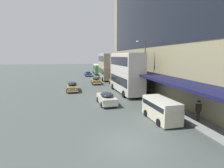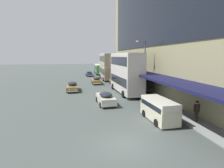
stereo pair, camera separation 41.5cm
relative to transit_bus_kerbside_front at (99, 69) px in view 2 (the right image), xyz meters
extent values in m
plane|color=#49524E|center=(-3.85, -45.75, -1.78)|extent=(240.00, 240.00, 0.00)
cube|color=#15163A|center=(2.55, -45.75, 1.47)|extent=(3.20, 72.00, 0.24)
cube|color=#529B52|center=(0.00, 0.00, -0.12)|extent=(2.70, 9.80, 2.63)
cube|color=black|center=(0.00, 0.00, 0.20)|extent=(2.73, 9.02, 1.16)
cube|color=silver|center=(0.00, 0.00, 1.25)|extent=(2.60, 9.80, 0.12)
cube|color=black|center=(0.07, 4.92, 0.95)|extent=(1.28, 0.08, 0.36)
cylinder|color=black|center=(-1.23, 3.34, -1.28)|extent=(0.26, 1.00, 1.00)
cylinder|color=black|center=(1.33, 3.30, -1.28)|extent=(0.26, 1.00, 1.00)
cylinder|color=black|center=(-1.32, -3.01, -1.28)|extent=(0.26, 1.00, 1.00)
cylinder|color=black|center=(1.23, -3.05, -1.28)|extent=(0.26, 1.00, 1.00)
cube|color=beige|center=(0.53, -29.88, -0.02)|extent=(2.88, 9.95, 2.82)
cube|color=black|center=(0.53, -29.88, 0.32)|extent=(2.90, 9.16, 1.24)
cube|color=silver|center=(0.53, -29.88, 1.44)|extent=(2.78, 9.95, 0.12)
cube|color=beige|center=(0.53, -29.88, 2.90)|extent=(2.88, 9.95, 2.82)
cube|color=black|center=(0.53, -29.88, 3.24)|extent=(2.90, 9.16, 1.24)
cube|color=silver|center=(0.53, -29.88, 4.36)|extent=(2.78, 9.95, 0.12)
cube|color=black|center=(0.36, -24.90, 4.06)|extent=(1.28, 0.10, 0.36)
cylinder|color=black|center=(-0.85, -26.57, -1.28)|extent=(0.28, 1.01, 1.00)
cylinder|color=black|center=(1.69, -26.48, -1.28)|extent=(0.28, 1.01, 1.00)
cylinder|color=black|center=(-0.64, -32.98, -1.28)|extent=(0.28, 1.01, 1.00)
cylinder|color=black|center=(1.91, -32.89, -1.28)|extent=(0.28, 1.01, 1.00)
cube|color=tan|center=(0.21, -13.51, 0.01)|extent=(2.56, 9.71, 2.89)
cube|color=black|center=(0.21, -13.51, 0.36)|extent=(2.59, 8.94, 1.27)
cube|color=silver|center=(0.21, -13.51, 1.50)|extent=(2.46, 9.71, 0.12)
cube|color=tan|center=(0.21, -13.51, 3.00)|extent=(2.56, 9.71, 2.89)
cube|color=black|center=(0.21, -13.51, 3.34)|extent=(2.59, 8.94, 1.27)
cube|color=silver|center=(0.21, -13.51, 4.49)|extent=(2.46, 9.71, 0.12)
cube|color=black|center=(0.26, -8.63, 4.19)|extent=(1.22, 0.07, 0.36)
cylinder|color=black|center=(-0.98, -10.20, -1.28)|extent=(0.26, 1.00, 1.00)
cylinder|color=black|center=(1.47, -10.23, -1.28)|extent=(0.26, 1.00, 1.00)
cylinder|color=black|center=(-1.05, -16.50, -1.28)|extent=(0.26, 1.00, 1.00)
cylinder|color=black|center=(1.39, -16.53, -1.28)|extent=(0.26, 1.00, 1.00)
cube|color=olive|center=(-7.77, -26.68, -1.20)|extent=(1.92, 4.58, 0.72)
ellipsoid|color=#1E232D|center=(-7.78, -26.45, -0.56)|extent=(1.64, 2.54, 0.63)
cube|color=silver|center=(-7.69, -28.99, -1.41)|extent=(1.68, 0.18, 0.14)
cube|color=silver|center=(-7.85, -24.37, -1.41)|extent=(1.68, 0.18, 0.14)
sphere|color=silver|center=(-7.20, -28.94, -1.15)|extent=(0.18, 0.18, 0.18)
sphere|color=silver|center=(-8.17, -28.98, -1.15)|extent=(0.18, 0.18, 0.18)
cylinder|color=black|center=(-6.84, -28.05, -1.46)|extent=(0.16, 0.64, 0.64)
cylinder|color=black|center=(-8.60, -28.11, -1.46)|extent=(0.16, 0.64, 0.64)
cylinder|color=black|center=(-6.93, -25.25, -1.46)|extent=(0.16, 0.64, 0.64)
cylinder|color=black|center=(-8.70, -25.31, -1.46)|extent=(0.16, 0.64, 0.64)
cube|color=beige|center=(-3.59, -35.77, -1.17)|extent=(1.97, 4.30, 0.79)
ellipsoid|color=#1E232D|center=(-3.58, -35.98, -0.54)|extent=(1.66, 2.40, 0.50)
cube|color=silver|center=(-3.70, -33.61, -1.41)|extent=(1.67, 0.21, 0.14)
cube|color=silver|center=(-3.48, -37.92, -1.41)|extent=(1.67, 0.21, 0.14)
sphere|color=silver|center=(-4.18, -33.67, -1.12)|extent=(0.18, 0.18, 0.18)
sphere|color=silver|center=(-3.22, -33.62, -1.12)|extent=(0.18, 0.18, 0.18)
cylinder|color=black|center=(-4.53, -34.51, -1.46)|extent=(0.17, 0.65, 0.64)
cylinder|color=black|center=(-2.78, -34.42, -1.46)|extent=(0.17, 0.65, 0.64)
cylinder|color=black|center=(-4.39, -37.12, -1.46)|extent=(0.17, 0.65, 0.64)
cylinder|color=black|center=(-2.65, -37.03, -1.46)|extent=(0.17, 0.65, 0.64)
cube|color=olive|center=(0.57, -22.14, -1.19)|extent=(1.79, 4.08, 0.74)
ellipsoid|color=#1E232D|center=(0.57, -22.35, -0.59)|extent=(1.53, 2.26, 0.51)
cube|color=silver|center=(0.50, -20.08, -1.41)|extent=(1.58, 0.17, 0.14)
cube|color=silver|center=(0.63, -24.21, -1.41)|extent=(1.58, 0.17, 0.14)
sphere|color=silver|center=(0.04, -20.12, -1.14)|extent=(0.18, 0.18, 0.18)
sphere|color=silver|center=(0.95, -20.09, -1.14)|extent=(0.18, 0.18, 0.18)
cylinder|color=black|center=(-0.30, -20.92, -1.46)|extent=(0.16, 0.64, 0.64)
cylinder|color=black|center=(1.35, -20.87, -1.46)|extent=(0.16, 0.64, 0.64)
cylinder|color=black|center=(-0.22, -23.42, -1.46)|extent=(0.16, 0.64, 0.64)
cylinder|color=black|center=(1.43, -23.37, -1.46)|extent=(0.16, 0.64, 0.64)
cube|color=olive|center=(-3.06, -19.98, -1.19)|extent=(1.65, 4.09, 0.75)
ellipsoid|color=#1E232D|center=(-3.06, -20.18, -0.56)|extent=(1.45, 2.25, 0.54)
cube|color=silver|center=(-3.06, -17.88, -1.41)|extent=(1.57, 0.12, 0.14)
cube|color=silver|center=(-3.06, -22.07, -1.41)|extent=(1.57, 0.12, 0.14)
sphere|color=silver|center=(-3.51, -17.91, -1.14)|extent=(0.18, 0.18, 0.18)
sphere|color=silver|center=(-2.60, -17.91, -1.14)|extent=(0.18, 0.18, 0.18)
cylinder|color=black|center=(-3.88, -18.71, -1.46)|extent=(0.14, 0.64, 0.64)
cylinder|color=black|center=(-2.23, -18.71, -1.46)|extent=(0.14, 0.64, 0.64)
cylinder|color=black|center=(-3.88, -21.24, -1.46)|extent=(0.14, 0.64, 0.64)
cylinder|color=black|center=(-2.24, -21.25, -1.46)|extent=(0.14, 0.64, 0.64)
cube|color=navy|center=(-3.59, -5.12, -1.19)|extent=(1.80, 4.84, 0.74)
ellipsoid|color=#1E232D|center=(-3.58, -5.36, -0.60)|extent=(1.54, 2.68, 0.50)
cube|color=silver|center=(-3.66, -2.68, -1.41)|extent=(1.58, 0.17, 0.14)
cube|color=silver|center=(-3.52, -7.57, -1.41)|extent=(1.58, 0.17, 0.14)
sphere|color=silver|center=(-4.12, -2.72, -1.14)|extent=(0.18, 0.18, 0.18)
sphere|color=silver|center=(-3.20, -2.69, -1.14)|extent=(0.18, 0.18, 0.18)
cylinder|color=black|center=(-4.46, -3.66, -1.46)|extent=(0.16, 0.64, 0.64)
cylinder|color=black|center=(-2.80, -3.61, -1.46)|extent=(0.16, 0.64, 0.64)
cylinder|color=black|center=(-4.38, -6.63, -1.46)|extent=(0.16, 0.64, 0.64)
cylinder|color=black|center=(-2.72, -6.58, -1.46)|extent=(0.16, 0.64, 0.64)
cube|color=beige|center=(0.27, -42.10, -1.02)|extent=(1.92, 4.37, 1.29)
cube|color=silver|center=(0.27, -42.10, -0.24)|extent=(1.88, 4.28, 0.83)
cube|color=black|center=(0.27, -42.10, -0.33)|extent=(1.94, 3.94, 0.41)
ellipsoid|color=beige|center=(0.19, -40.00, -0.88)|extent=(1.63, 0.66, 1.11)
cylinder|color=black|center=(-0.65, -40.89, -1.46)|extent=(0.19, 0.65, 0.64)
cylinder|color=black|center=(1.10, -40.82, -1.46)|extent=(0.19, 0.65, 0.64)
cylinder|color=black|center=(-0.55, -43.38, -1.46)|extent=(0.19, 0.65, 0.64)
cylinder|color=black|center=(1.20, -43.31, -1.46)|extent=(0.19, 0.65, 0.64)
cylinder|color=#2F261D|center=(3.05, -43.38, -1.21)|extent=(0.16, 0.16, 0.85)
cylinder|color=#2F261D|center=(3.21, -43.38, -1.21)|extent=(0.16, 0.16, 0.85)
cube|color=#2F261D|center=(3.13, -43.38, -0.43)|extent=(0.41, 0.25, 0.70)
cylinder|color=#2F261D|center=(2.87, -43.39, -0.40)|extent=(0.10, 0.10, 0.63)
cylinder|color=#2F261D|center=(3.39, -43.38, -0.40)|extent=(0.10, 0.10, 0.63)
sphere|color=tan|center=(3.13, -43.38, 0.03)|extent=(0.22, 0.22, 0.22)
cylinder|color=black|center=(3.13, -43.38, 0.10)|extent=(0.33, 0.33, 0.02)
cylinder|color=black|center=(3.13, -43.38, 0.16)|extent=(0.21, 0.21, 0.12)
cylinder|color=#4C4C51|center=(2.78, -32.04, 2.29)|extent=(0.16, 0.16, 7.85)
cylinder|color=#4C4C51|center=(2.18, -32.04, 6.12)|extent=(1.20, 0.10, 0.10)
ellipsoid|color=silver|center=(1.58, -32.04, 6.04)|extent=(0.44, 0.28, 0.20)
cylinder|color=#B72C22|center=(3.01, -35.67, -1.36)|extent=(0.20, 0.20, 0.55)
sphere|color=#B72C22|center=(3.01, -35.67, -1.02)|extent=(0.18, 0.18, 0.18)
cylinder|color=#B72C22|center=(3.01, -35.52, -1.33)|extent=(0.08, 0.10, 0.08)
cylinder|color=#B72C22|center=(3.01, -35.82, -1.33)|extent=(0.08, 0.10, 0.08)
camera|label=1|loc=(-7.18, -56.07, 3.99)|focal=28.00mm
camera|label=2|loc=(-6.77, -56.15, 3.99)|focal=28.00mm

